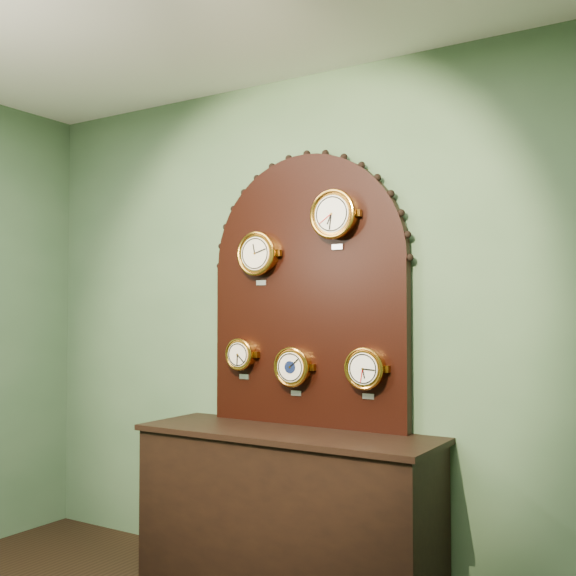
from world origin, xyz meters
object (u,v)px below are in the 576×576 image
Objects in this scene: tide_clock at (365,368)px; arabic_clock at (334,215)px; shop_counter at (286,514)px; hygrometer at (241,354)px; barometer at (293,367)px; display_board at (307,281)px; roman_clock at (258,254)px.

arabic_clock is at bearing -179.62° from tide_clock.
arabic_clock is (0.21, 0.15, 1.57)m from shop_counter.
hygrometer is 0.79m from tide_clock.
arabic_clock reaches higher than shop_counter.
tide_clock is at bearing 0.02° from barometer.
shop_counter is 1.59m from arabic_clock.
tide_clock is (0.39, -0.07, -0.46)m from display_board.
arabic_clock is 0.98m from hygrometer.
display_board reaches higher than roman_clock.
shop_counter is at bearing -158.35° from tide_clock.
arabic_clock is at bearing -0.23° from barometer.
hygrometer reaches higher than shop_counter.
hygrometer is at bearing 179.93° from tide_clock.
hygrometer is (-0.40, 0.15, 0.81)m from shop_counter.
shop_counter is 5.89× the size of barometer.
tide_clock is at bearing 0.38° from arabic_clock.
arabic_clock is at bearing -18.03° from display_board.
display_board is 0.58m from hygrometer.
hygrometer reaches higher than barometer.
barometer is at bearing 107.83° from shop_counter.
tide_clock is (0.79, -0.00, -0.05)m from hygrometer.
barometer is (-0.05, 0.15, 0.75)m from shop_counter.
barometer is at bearing -179.98° from tide_clock.
display_board is at bearing 53.46° from barometer.
roman_clock is 0.95× the size of arabic_clock.
display_board reaches higher than hygrometer.
barometer is (-0.05, -0.07, -0.47)m from display_board.
display_board is at bearing 161.97° from arabic_clock.
shop_counter is at bearing -143.74° from arabic_clock.
shop_counter is at bearing -90.00° from display_board.
hygrometer is (-0.61, 0.00, -0.76)m from arabic_clock.
display_board is 4.79× the size of arabic_clock.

